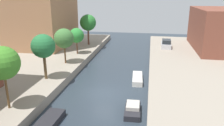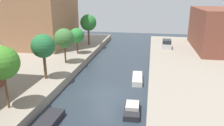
{
  "view_description": "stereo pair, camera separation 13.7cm",
  "coord_description": "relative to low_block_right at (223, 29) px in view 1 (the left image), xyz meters",
  "views": [
    {
      "loc": [
        4.9,
        -22.64,
        10.85
      ],
      "look_at": [
        -0.19,
        6.6,
        1.61
      ],
      "focal_mm": 35.65,
      "sensor_mm": 36.0,
      "label": 1
    },
    {
      "loc": [
        5.03,
        -22.62,
        10.85
      ],
      "look_at": [
        -0.19,
        6.6,
        1.61
      ],
      "focal_mm": 35.65,
      "sensor_mm": 36.0,
      "label": 2
    }
  ],
  "objects": [
    {
      "name": "street_tree_2",
      "position": [
        -25.33,
        -19.91,
        0.31
      ],
      "size": [
        2.81,
        2.81,
        5.45
      ],
      "color": "brown",
      "rests_on": "quay_left"
    },
    {
      "name": "moored_boat_right_3",
      "position": [
        -14.46,
        -16.34,
        -4.36
      ],
      "size": [
        1.48,
        4.2,
        0.68
      ],
      "color": "beige",
      "rests_on": "ground_plane"
    },
    {
      "name": "low_block_right",
      "position": [
        0.0,
        0.0,
        0.0
      ],
      "size": [
        10.0,
        15.83,
        7.4
      ],
      "primitive_type": "cube",
      "color": "brown",
      "rests_on": "quay_right"
    },
    {
      "name": "street_tree_1",
      "position": [
        -25.33,
        -27.31,
        0.53
      ],
      "size": [
        2.92,
        2.92,
        5.7
      ],
      "color": "brown",
      "rests_on": "quay_left"
    },
    {
      "name": "street_tree_3",
      "position": [
        -25.33,
        -13.48,
        0.02
      ],
      "size": [
        2.86,
        2.86,
        5.16
      ],
      "color": "brown",
      "rests_on": "quay_left"
    },
    {
      "name": "parked_car",
      "position": [
        -10.01,
        -0.51,
        -3.05
      ],
      "size": [
        1.94,
        4.2,
        1.57
      ],
      "color": "#B7B7BC",
      "rests_on": "quay_right"
    },
    {
      "name": "street_tree_4",
      "position": [
        -25.33,
        -7.95,
        -0.54
      ],
      "size": [
        2.51,
        2.51,
        4.43
      ],
      "color": "brown",
      "rests_on": "quay_left"
    },
    {
      "name": "street_tree_5",
      "position": [
        -25.33,
        -0.75,
        0.71
      ],
      "size": [
        3.2,
        3.2,
        6.04
      ],
      "color": "brown",
      "rests_on": "quay_left"
    },
    {
      "name": "moored_boat_left_2",
      "position": [
        -21.36,
        -27.73,
        -4.4
      ],
      "size": [
        1.66,
        3.59,
        0.6
      ],
      "color": "#232328",
      "rests_on": "ground_plane"
    },
    {
      "name": "ground_plane",
      "position": [
        -18.0,
        -20.79,
        -4.7
      ],
      "size": [
        84.0,
        84.0,
        0.0
      ],
      "primitive_type": "plane",
      "color": "#28333D"
    },
    {
      "name": "moored_boat_right_2",
      "position": [
        -14.39,
        -24.61,
        -4.33
      ],
      "size": [
        1.57,
        3.11,
        0.88
      ],
      "color": "#232328",
      "rests_on": "ground_plane"
    }
  ]
}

